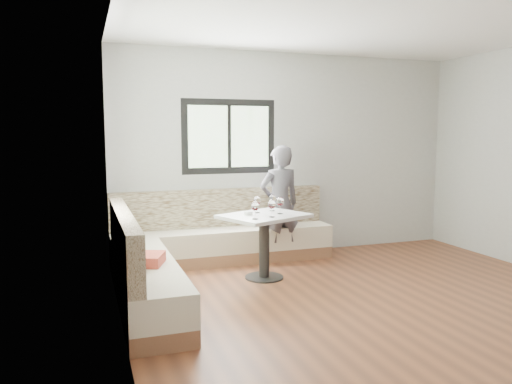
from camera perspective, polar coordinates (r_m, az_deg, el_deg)
room at (r=4.90m, az=14.29°, el=3.18°), size 5.01×5.01×2.81m
banquette at (r=5.91m, az=-7.13°, el=-6.67°), size 2.90×2.80×0.95m
table at (r=5.82m, az=0.95°, el=-4.43°), size 1.13×1.02×0.76m
person at (r=6.60m, az=2.70°, el=-1.35°), size 0.59×0.41×1.54m
olive_ramekin at (r=5.77m, az=-0.88°, el=-2.41°), size 0.10×0.10×0.04m
wine_glass_a at (r=5.44m, az=-0.10°, el=-1.70°), size 0.09×0.09×0.20m
wine_glass_b at (r=5.59m, az=1.81°, el=-1.48°), size 0.09×0.09×0.20m
wine_glass_c at (r=5.82m, az=2.76°, el=-1.16°), size 0.09×0.09×0.20m
wine_glass_d at (r=5.88m, az=0.15°, el=-1.07°), size 0.09×0.09×0.20m
wine_glass_e at (r=6.04m, az=1.88°, el=-0.87°), size 0.09×0.09×0.20m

